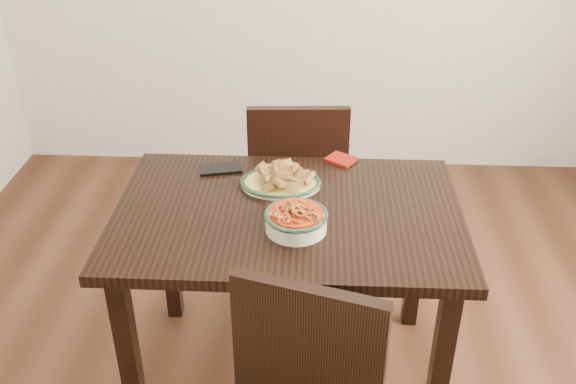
{
  "coord_description": "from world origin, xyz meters",
  "views": [
    {
      "loc": [
        0.1,
        -1.87,
        1.91
      ],
      "look_at": [
        0.0,
        -0.02,
        0.81
      ],
      "focal_mm": 40.0,
      "sensor_mm": 36.0,
      "label": 1
    }
  ],
  "objects_px": {
    "fish_plate": "(280,175)",
    "noodle_bowl": "(296,218)",
    "dining_table": "(288,235)",
    "smartphone": "(220,169)",
    "chair_far": "(297,179)"
  },
  "relations": [
    {
      "from": "dining_table",
      "to": "fish_plate",
      "type": "xyz_separation_m",
      "value": [
        -0.03,
        0.17,
        0.15
      ]
    },
    {
      "from": "dining_table",
      "to": "chair_far",
      "type": "distance_m",
      "value": 0.68
    },
    {
      "from": "fish_plate",
      "to": "noodle_bowl",
      "type": "relative_size",
      "value": 1.37
    },
    {
      "from": "fish_plate",
      "to": "noodle_bowl",
      "type": "bearing_deg",
      "value": -76.57
    },
    {
      "from": "fish_plate",
      "to": "chair_far",
      "type": "bearing_deg",
      "value": 85.0
    },
    {
      "from": "chair_far",
      "to": "noodle_bowl",
      "type": "distance_m",
      "value": 0.83
    },
    {
      "from": "dining_table",
      "to": "chair_far",
      "type": "height_order",
      "value": "chair_far"
    },
    {
      "from": "chair_far",
      "to": "noodle_bowl",
      "type": "bearing_deg",
      "value": 88.09
    },
    {
      "from": "dining_table",
      "to": "smartphone",
      "type": "height_order",
      "value": "smartphone"
    },
    {
      "from": "chair_far",
      "to": "smartphone",
      "type": "bearing_deg",
      "value": 50.67
    },
    {
      "from": "chair_far",
      "to": "fish_plate",
      "type": "relative_size",
      "value": 3.12
    },
    {
      "from": "chair_far",
      "to": "fish_plate",
      "type": "distance_m",
      "value": 0.58
    },
    {
      "from": "dining_table",
      "to": "noodle_bowl",
      "type": "relative_size",
      "value": 5.66
    },
    {
      "from": "dining_table",
      "to": "chair_far",
      "type": "bearing_deg",
      "value": 89.23
    },
    {
      "from": "dining_table",
      "to": "fish_plate",
      "type": "distance_m",
      "value": 0.22
    }
  ]
}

